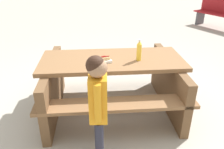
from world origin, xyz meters
The scene contains 6 objects.
ground_plane centered at (0.00, 0.00, 0.00)m, with size 30.00×30.00×0.00m, color #ADA599.
picnic_table centered at (0.00, 0.00, 0.44)m, with size 1.81×1.42×0.75m.
soda_bottle centered at (-0.33, 0.08, 0.87)m, with size 0.06×0.06×0.27m.
hotdog_tray centered at (0.11, 0.11, 0.78)m, with size 0.20×0.16×0.08m.
child_in_coat centered at (0.19, 0.93, 0.74)m, with size 0.18×0.29×1.16m.
park_bench_near centered at (-3.65, -4.25, 0.45)m, with size 1.03×1.52×0.85m.
Camera 1 is at (0.19, 2.64, 1.82)m, focal length 36.12 mm.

